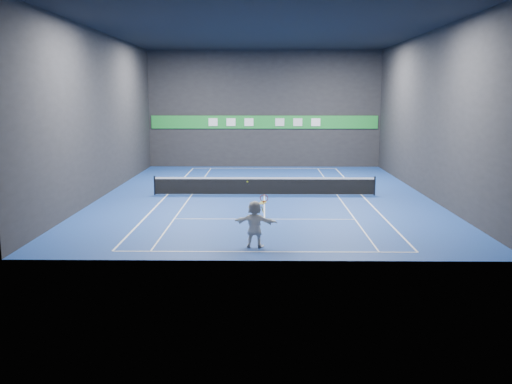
{
  "coord_description": "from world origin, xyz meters",
  "views": [
    {
      "loc": [
        -0.03,
        -31.7,
        5.54
      ],
      "look_at": [
        -0.36,
        -7.88,
        1.5
      ],
      "focal_mm": 40.0,
      "sensor_mm": 36.0,
      "label": 1
    }
  ],
  "objects_px": {
    "tennis_ball": "(247,182)",
    "tennis_net": "(264,185)",
    "tennis_racket": "(264,200)",
    "player": "(255,224)"
  },
  "relations": [
    {
      "from": "tennis_ball",
      "to": "tennis_net",
      "type": "height_order",
      "value": "tennis_ball"
    },
    {
      "from": "player",
      "to": "tennis_racket",
      "type": "bearing_deg",
      "value": -160.62
    },
    {
      "from": "player",
      "to": "tennis_ball",
      "type": "bearing_deg",
      "value": 18.35
    },
    {
      "from": "tennis_net",
      "to": "tennis_ball",
      "type": "bearing_deg",
      "value": -93.2
    },
    {
      "from": "tennis_ball",
      "to": "tennis_racket",
      "type": "height_order",
      "value": "tennis_ball"
    },
    {
      "from": "player",
      "to": "tennis_ball",
      "type": "height_order",
      "value": "tennis_ball"
    },
    {
      "from": "player",
      "to": "tennis_racket",
      "type": "xyz_separation_m",
      "value": [
        0.33,
        0.05,
        0.89
      ]
    },
    {
      "from": "tennis_ball",
      "to": "tennis_net",
      "type": "bearing_deg",
      "value": 86.8
    },
    {
      "from": "tennis_net",
      "to": "tennis_racket",
      "type": "xyz_separation_m",
      "value": [
        -0.03,
        -11.21,
        1.22
      ]
    },
    {
      "from": "player",
      "to": "tennis_net",
      "type": "bearing_deg",
      "value": -80.73
    }
  ]
}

